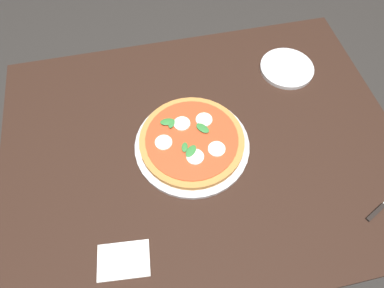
% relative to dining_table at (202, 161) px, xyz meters
% --- Properties ---
extents(ground_plane, '(6.00, 6.00, 0.00)m').
position_rel_dining_table_xyz_m(ground_plane, '(0.00, 0.00, -0.65)').
color(ground_plane, '#2D2B28').
extents(dining_table, '(1.20, 0.92, 0.76)m').
position_rel_dining_table_xyz_m(dining_table, '(0.00, 0.00, 0.00)').
color(dining_table, black).
rests_on(dining_table, ground_plane).
extents(serving_tray, '(0.34, 0.34, 0.01)m').
position_rel_dining_table_xyz_m(serving_tray, '(0.03, -0.00, 0.12)').
color(serving_tray, silver).
rests_on(serving_tray, dining_table).
extents(pizza, '(0.31, 0.31, 0.03)m').
position_rel_dining_table_xyz_m(pizza, '(0.03, -0.01, 0.13)').
color(pizza, '#C6843F').
rests_on(pizza, serving_tray).
extents(plate_white, '(0.18, 0.18, 0.01)m').
position_rel_dining_table_xyz_m(plate_white, '(-0.36, -0.23, 0.12)').
color(plate_white, white).
rests_on(plate_white, dining_table).
extents(napkin, '(0.14, 0.10, 0.01)m').
position_rel_dining_table_xyz_m(napkin, '(0.27, 0.29, 0.11)').
color(napkin, white).
rests_on(napkin, dining_table).
extents(knife, '(0.16, 0.08, 0.01)m').
position_rel_dining_table_xyz_m(knife, '(-0.43, 0.30, 0.11)').
color(knife, black).
rests_on(knife, dining_table).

